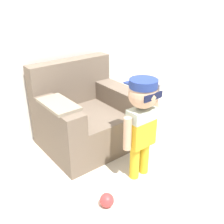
{
  "coord_description": "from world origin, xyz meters",
  "views": [
    {
      "loc": [
        -1.45,
        -2.11,
        1.7
      ],
      "look_at": [
        0.01,
        -0.27,
        0.55
      ],
      "focal_mm": 42.0,
      "sensor_mm": 36.0,
      "label": 1
    }
  ],
  "objects_px": {
    "person_child": "(142,115)",
    "toy_ball": "(107,200)",
    "armchair": "(86,117)",
    "side_table": "(144,106)"
  },
  "relations": [
    {
      "from": "person_child",
      "to": "toy_ball",
      "type": "xyz_separation_m",
      "value": [
        -0.5,
        -0.13,
        -0.6
      ]
    },
    {
      "from": "armchair",
      "to": "toy_ball",
      "type": "height_order",
      "value": "armchair"
    },
    {
      "from": "side_table",
      "to": "toy_ball",
      "type": "height_order",
      "value": "side_table"
    },
    {
      "from": "side_table",
      "to": "toy_ball",
      "type": "bearing_deg",
      "value": -146.39
    },
    {
      "from": "armchair",
      "to": "person_child",
      "type": "xyz_separation_m",
      "value": [
        0.07,
        -0.81,
        0.33
      ]
    },
    {
      "from": "armchair",
      "to": "person_child",
      "type": "relative_size",
      "value": 1.03
    },
    {
      "from": "side_table",
      "to": "person_child",
      "type": "bearing_deg",
      "value": -136.94
    },
    {
      "from": "person_child",
      "to": "side_table",
      "type": "distance_m",
      "value": 1.06
    },
    {
      "from": "armchair",
      "to": "person_child",
      "type": "distance_m",
      "value": 0.88
    },
    {
      "from": "armchair",
      "to": "person_child",
      "type": "height_order",
      "value": "person_child"
    }
  ]
}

